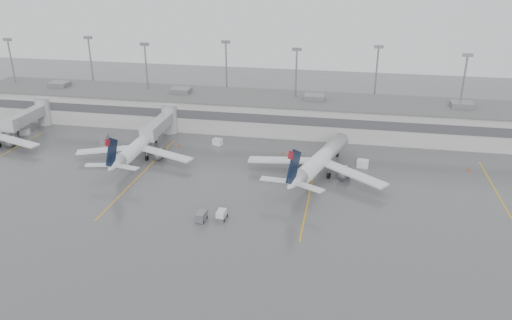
# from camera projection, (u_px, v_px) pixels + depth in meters

# --- Properties ---
(ground) EXTENTS (260.00, 260.00, 0.00)m
(ground) POSITION_uv_depth(u_px,v_px,m) (186.00, 244.00, 78.12)
(ground) COLOR #555557
(ground) RESTS_ON ground
(terminal) EXTENTS (152.00, 17.00, 9.45)m
(terminal) POSITION_uv_depth(u_px,v_px,m) (256.00, 112.00, 129.10)
(terminal) COLOR #AAAAA5
(terminal) RESTS_ON ground
(light_masts) EXTENTS (142.40, 8.00, 20.60)m
(light_masts) POSITION_uv_depth(u_px,v_px,m) (260.00, 77.00, 131.32)
(light_masts) COLOR gray
(light_masts) RESTS_ON ground
(jet_bridge_left) EXTENTS (4.00, 17.20, 7.00)m
(jet_bridge_left) POSITION_uv_depth(u_px,v_px,m) (34.00, 115.00, 127.79)
(jet_bridge_left) COLOR #97999B
(jet_bridge_left) RESTS_ON ground
(jet_bridge_right) EXTENTS (4.00, 17.20, 7.00)m
(jet_bridge_right) POSITION_uv_depth(u_px,v_px,m) (164.00, 123.00, 121.67)
(jet_bridge_right) COLOR #97999B
(jet_bridge_right) RESTS_ON ground
(stand_markings) EXTENTS (105.25, 40.00, 0.01)m
(stand_markings) POSITION_uv_depth(u_px,v_px,m) (224.00, 181.00, 99.88)
(stand_markings) COLOR #E5A30D
(stand_markings) RESTS_ON ground
(jet_mid_left) EXTENTS (26.66, 29.86, 9.66)m
(jet_mid_left) POSITION_uv_depth(u_px,v_px,m) (138.00, 146.00, 109.34)
(jet_mid_left) COLOR white
(jet_mid_left) RESTS_ON ground
(jet_mid_right) EXTENTS (28.40, 32.32, 10.75)m
(jet_mid_right) POSITION_uv_depth(u_px,v_px,m) (320.00, 160.00, 101.09)
(jet_mid_right) COLOR white
(jet_mid_right) RESTS_ON ground
(baggage_tug) EXTENTS (1.77, 2.61, 1.62)m
(baggage_tug) POSITION_uv_depth(u_px,v_px,m) (221.00, 216.00, 85.23)
(baggage_tug) COLOR white
(baggage_tug) RESTS_ON ground
(baggage_cart) EXTENTS (1.57, 2.57, 1.60)m
(baggage_cart) POSITION_uv_depth(u_px,v_px,m) (201.00, 216.00, 84.62)
(baggage_cart) COLOR slate
(baggage_cart) RESTS_ON ground
(gse_uld_a) EXTENTS (2.54, 2.01, 1.58)m
(gse_uld_a) POSITION_uv_depth(u_px,v_px,m) (25.00, 132.00, 124.88)
(gse_uld_a) COLOR white
(gse_uld_a) RESTS_ON ground
(gse_uld_b) EXTENTS (2.51, 2.08, 1.52)m
(gse_uld_b) POSITION_uv_depth(u_px,v_px,m) (218.00, 142.00, 118.23)
(gse_uld_b) COLOR white
(gse_uld_b) RESTS_ON ground
(gse_uld_c) EXTENTS (2.56, 1.90, 1.67)m
(gse_uld_c) POSITION_uv_depth(u_px,v_px,m) (363.00, 164.00, 105.80)
(gse_uld_c) COLOR white
(gse_uld_c) RESTS_ON ground
(gse_loader) EXTENTS (2.49, 3.22, 1.78)m
(gse_loader) POSITION_uv_depth(u_px,v_px,m) (104.00, 139.00, 119.97)
(gse_loader) COLOR slate
(gse_loader) RESTS_ON ground
(cone_a) EXTENTS (0.39, 0.39, 0.62)m
(cone_a) POSITION_uv_depth(u_px,v_px,m) (26.00, 147.00, 116.58)
(cone_a) COLOR #DD4104
(cone_a) RESTS_ON ground
(cone_b) EXTENTS (0.47, 0.47, 0.75)m
(cone_b) POSITION_uv_depth(u_px,v_px,m) (179.00, 146.00, 116.88)
(cone_b) COLOR #DD4104
(cone_b) RESTS_ON ground
(cone_c) EXTENTS (0.41, 0.41, 0.65)m
(cone_c) POSITION_uv_depth(u_px,v_px,m) (283.00, 153.00, 112.91)
(cone_c) COLOR #DD4104
(cone_c) RESTS_ON ground
(cone_d) EXTENTS (0.45, 0.45, 0.72)m
(cone_d) POSITION_uv_depth(u_px,v_px,m) (469.00, 170.00, 104.02)
(cone_d) COLOR #DD4104
(cone_d) RESTS_ON ground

